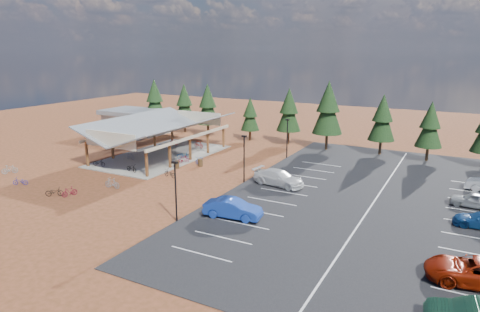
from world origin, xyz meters
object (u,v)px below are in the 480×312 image
(lamp_post_0, at_px, (176,187))
(bike_14, at_px, (199,160))
(lamp_post_1, at_px, (244,156))
(bike_0, at_px, (99,163))
(bike_9, at_px, (10,169))
(car_1, at_px, (233,208))
(bike_7, at_px, (199,144))
(bike_1, at_px, (130,156))
(bike_3, at_px, (174,142))
(bike_5, at_px, (171,156))
(bike_11, at_px, (70,192))
(bike_pavilion, at_px, (161,128))
(bike_12, at_px, (54,192))
(bike_15, at_px, (183,160))
(outbuilding, at_px, (136,121))
(bike_13, at_px, (112,183))
(trash_bin_1, at_px, (200,163))
(bike_4, at_px, (131,168))
(bike_6, at_px, (184,155))
(bike_2, at_px, (162,145))
(car_8, at_px, (474,200))
(bike_10, at_px, (20,181))
(bike_16, at_px, (170,173))
(car_3, at_px, (279,178))
(car_6, at_px, (477,271))
(lamp_post_2, at_px, (287,136))

(lamp_post_0, bearing_deg, bike_14, 117.75)
(lamp_post_1, xyz_separation_m, bike_0, (-18.36, -2.80, -2.45))
(bike_9, height_order, car_1, car_1)
(bike_14, bearing_deg, bike_7, 122.53)
(bike_1, bearing_deg, bike_3, 6.91)
(bike_5, bearing_deg, bike_11, -163.52)
(bike_14, bearing_deg, bike_pavilion, 173.13)
(bike_12, distance_m, bike_15, 16.41)
(outbuilding, relative_size, bike_13, 6.03)
(trash_bin_1, distance_m, bike_4, 8.18)
(bike_9, relative_size, bike_12, 0.99)
(bike_6, bearing_deg, bike_2, 43.06)
(bike_14, bearing_deg, car_8, -4.07)
(outbuilding, height_order, car_8, outbuilding)
(bike_10, height_order, car_8, car_8)
(bike_2, height_order, bike_6, bike_6)
(bike_4, distance_m, bike_16, 5.07)
(car_3, height_order, car_6, car_6)
(car_8, bearing_deg, lamp_post_1, -76.85)
(bike_6, xyz_separation_m, bike_16, (3.24, -7.16, -0.12))
(bike_7, distance_m, bike_12, 23.66)
(bike_9, xyz_separation_m, bike_14, (16.53, 14.18, -0.07))
(bike_2, xyz_separation_m, bike_6, (6.32, -3.64, 0.07))
(lamp_post_0, bearing_deg, bike_2, 130.75)
(car_1, relative_size, car_8, 1.24)
(bike_7, relative_size, bike_10, 1.17)
(bike_12, bearing_deg, car_3, -87.75)
(bike_5, height_order, bike_7, bike_7)
(bike_11, bearing_deg, car_3, 53.78)
(bike_pavilion, bearing_deg, bike_4, -77.06)
(outbuilding, distance_m, bike_5, 20.48)
(bike_5, relative_size, bike_14, 0.92)
(bike_2, distance_m, bike_13, 17.97)
(car_3, bearing_deg, bike_9, 117.99)
(lamp_post_2, xyz_separation_m, bike_15, (-10.34, -8.62, -2.49))
(lamp_post_0, relative_size, bike_4, 3.01)
(trash_bin_1, height_order, bike_13, bike_13)
(trash_bin_1, bearing_deg, bike_9, -143.32)
(bike_2, distance_m, bike_3, 2.37)
(bike_7, relative_size, bike_12, 1.08)
(bike_11, relative_size, bike_14, 0.92)
(lamp_post_2, distance_m, bike_16, 16.60)
(outbuilding, bearing_deg, lamp_post_0, -43.99)
(bike_9, distance_m, car_3, 30.70)
(bike_4, distance_m, car_8, 35.39)
(bike_5, height_order, bike_10, bike_5)
(bike_12, relative_size, car_6, 0.29)
(lamp_post_0, xyz_separation_m, bike_1, (-17.26, 13.43, -2.41))
(outbuilding, xyz_separation_m, bike_0, (10.64, -18.80, -1.50))
(bike_16, relative_size, car_1, 0.35)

